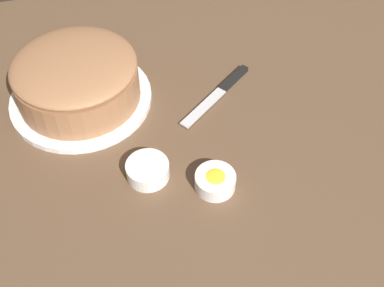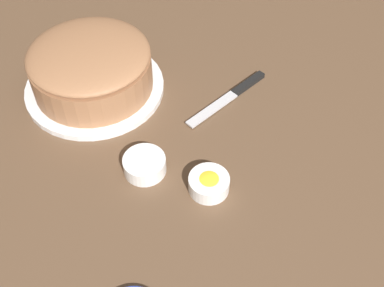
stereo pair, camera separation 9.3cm
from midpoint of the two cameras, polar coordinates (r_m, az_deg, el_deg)
name	(u,v)px [view 2 (the right image)]	position (r m, az deg, el deg)	size (l,w,h in m)	color
ground_plane	(255,197)	(0.94, 10.23, -6.37)	(1.54, 1.54, 0.00)	brown
frosted_cake	(92,70)	(1.09, -9.35, 8.35)	(0.31, 0.31, 0.12)	white
spreading_knife	(234,94)	(1.10, 7.35, 5.70)	(0.16, 0.20, 0.01)	silver
sprinkle_bowl_blue	(145,164)	(0.94, -2.82, -2.65)	(0.08, 0.08, 0.03)	white
sprinkle_bowl_yellow	(209,183)	(0.92, 4.90, -4.83)	(0.08, 0.08, 0.03)	white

